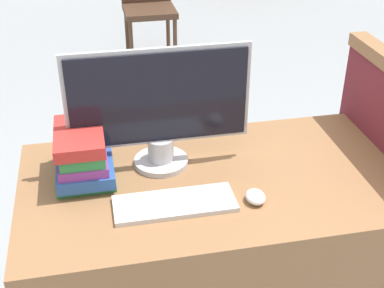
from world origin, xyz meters
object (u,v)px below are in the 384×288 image
monitor (159,107)px  keyboard (175,204)px  mouse (255,197)px  book_stack (83,155)px  far_chair (148,1)px

monitor → keyboard: (0.00, -0.26, -0.22)m
mouse → monitor: bearing=132.7°
keyboard → mouse: (0.26, -0.03, 0.01)m
book_stack → monitor: bearing=6.4°
monitor → far_chair: bearing=83.6°
monitor → book_stack: monitor is taller
monitor → keyboard: size_ratio=1.61×
book_stack → far_chair: 3.14m
far_chair → book_stack: bearing=-71.7°
book_stack → far_chair: book_stack is taller
monitor → book_stack: size_ratio=2.30×
keyboard → book_stack: (-0.27, 0.23, 0.08)m
keyboard → far_chair: far_chair is taller
monitor → far_chair: size_ratio=0.73×
far_chair → keyboard: bearing=-66.3°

